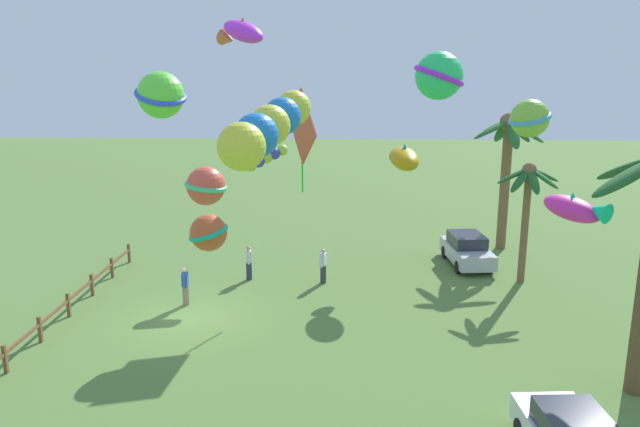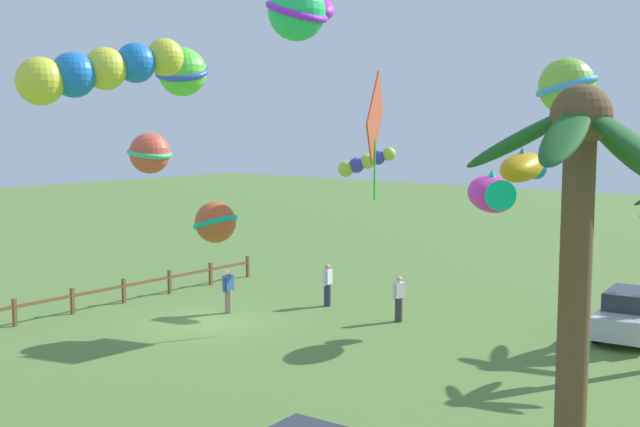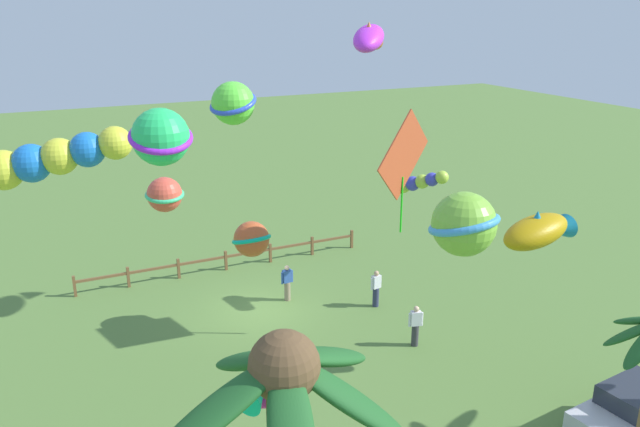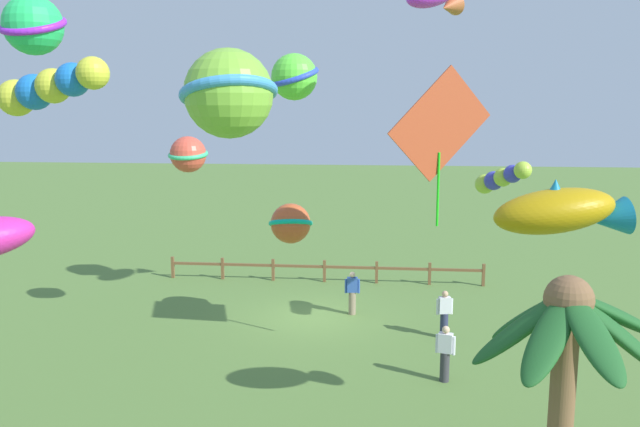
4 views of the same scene
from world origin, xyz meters
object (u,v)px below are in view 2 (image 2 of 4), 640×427
object	(u,v)px
spectator_1	(228,291)
kite_fish_5	(523,167)
kite_ball_1	(215,222)
kite_ball_10	(150,153)
kite_tube_3	(365,162)
kite_fish_4	(318,10)
spectator_0	(327,285)
spectator_2	(399,298)
kite_fish_6	(492,193)
palm_tree_2	(578,204)
kite_ball_0	(297,12)
kite_tube_2	(97,70)
kite_ball_7	(567,86)
kite_ball_9	(182,72)
kite_diamond_8	(375,119)
parked_car_1	(631,315)

from	to	relation	value
spectator_1	kite_fish_5	bearing A→B (deg)	117.29
kite_ball_1	kite_ball_10	world-z (taller)	kite_ball_10
kite_tube_3	kite_fish_4	bearing A→B (deg)	-14.78
spectator_1	kite_fish_5	distance (m)	11.17
spectator_0	spectator_1	world-z (taller)	same
spectator_0	kite_ball_1	xyz separation A→B (m)	(5.13, -0.57, 2.80)
spectator_2	kite_fish_6	distance (m)	12.20
palm_tree_2	kite_ball_0	bearing A→B (deg)	-86.99
kite_tube_2	kite_ball_7	bearing A→B (deg)	131.33
spectator_0	kite_tube_2	bearing A→B (deg)	11.94
palm_tree_2	kite_ball_9	bearing A→B (deg)	-105.23
kite_ball_1	kite_tube_3	bearing A→B (deg)	169.81
spectator_1	kite_diamond_8	size ratio (longest dim) A/B	0.36
kite_tube_3	spectator_1	bearing A→B (deg)	-30.54
kite_ball_7	palm_tree_2	bearing A→B (deg)	24.88
parked_car_1	kite_tube_3	bearing A→B (deg)	-83.15
kite_ball_9	kite_ball_10	size ratio (longest dim) A/B	1.75
kite_ball_0	kite_fish_5	world-z (taller)	kite_ball_0
kite_tube_2	kite_fish_5	bearing A→B (deg)	161.23
kite_ball_0	kite_fish_4	distance (m)	11.31
kite_tube_2	kite_diamond_8	xyz separation A→B (m)	(-11.12, 0.03, -1.07)
spectator_2	kite_diamond_8	xyz separation A→B (m)	(0.25, -0.88, 6.14)
parked_car_1	kite_ball_1	distance (m)	13.66
spectator_0	kite_ball_0	xyz separation A→B (m)	(9.59, 6.78, 8.39)
kite_tube_2	kite_diamond_8	world-z (taller)	kite_tube_2
parked_car_1	kite_tube_2	size ratio (longest dim) A/B	1.06
parked_car_1	kite_fish_6	xyz separation A→B (m)	(11.25, 0.72, 4.69)
kite_fish_4	kite_ball_7	world-z (taller)	kite_fish_4
palm_tree_2	kite_diamond_8	xyz separation A→B (m)	(-8.71, -10.51, 1.56)
kite_ball_0	kite_ball_9	world-z (taller)	kite_ball_0
kite_fish_5	kite_diamond_8	world-z (taller)	kite_diamond_8
spectator_1	kite_fish_4	size ratio (longest dim) A/B	0.64
parked_car_1	kite_ball_10	size ratio (longest dim) A/B	2.92
kite_ball_1	kite_tube_3	world-z (taller)	kite_tube_3
kite_ball_1	kite_ball_7	distance (m)	12.06
parked_car_1	kite_ball_7	xyz separation A→B (m)	(7.03, 0.45, 6.93)
parked_car_1	kite_fish_4	world-z (taller)	kite_fish_4
kite_fish_6	kite_ball_9	size ratio (longest dim) A/B	0.88
spectator_0	kite_fish_4	world-z (taller)	kite_fish_4
palm_tree_2	spectator_2	bearing A→B (deg)	-132.95
parked_car_1	spectator_2	world-z (taller)	spectator_2
spectator_0	spectator_2	xyz separation A→B (m)	(0.30, 3.38, 0.00)
kite_ball_1	kite_fish_6	size ratio (longest dim) A/B	0.78
spectator_0	kite_fish_6	xyz separation A→B (m)	(8.61, 11.02, 4.63)
kite_diamond_8	kite_fish_6	bearing A→B (deg)	46.58
spectator_1	kite_ball_9	distance (m)	7.95
palm_tree_2	kite_ball_1	size ratio (longest dim) A/B	4.47
kite_fish_6	kite_ball_9	bearing A→B (deg)	-104.80
kite_ball_1	kite_ball_0	bearing A→B (deg)	58.77
kite_tube_2	kite_fish_4	bearing A→B (deg)	-167.68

